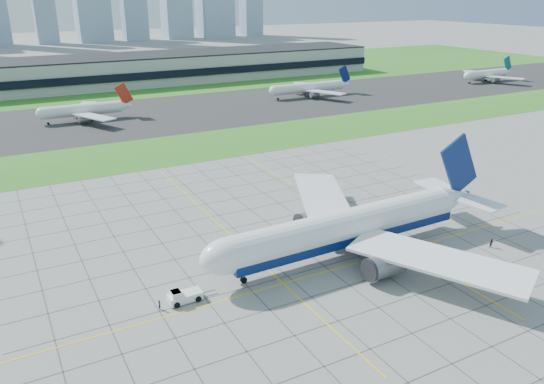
% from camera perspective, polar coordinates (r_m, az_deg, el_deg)
% --- Properties ---
extents(ground, '(1400.00, 1400.00, 0.00)m').
position_cam_1_polar(ground, '(101.61, 5.63, -7.93)').
color(ground, gray).
rests_on(ground, ground).
extents(grass_median, '(700.00, 35.00, 0.04)m').
position_cam_1_polar(grass_median, '(177.84, -10.72, 4.50)').
color(grass_median, '#277220').
rests_on(grass_median, ground).
extents(asphalt_taxiway, '(700.00, 75.00, 0.04)m').
position_cam_1_polar(asphalt_taxiway, '(229.39, -15.08, 7.78)').
color(asphalt_taxiway, '#383838').
rests_on(asphalt_taxiway, ground).
extents(grass_far, '(700.00, 145.00, 0.04)m').
position_cam_1_polar(grass_far, '(335.80, -19.79, 11.19)').
color(grass_far, '#277220').
rests_on(grass_far, ground).
extents(apron_markings, '(120.00, 130.00, 0.03)m').
position_cam_1_polar(apron_markings, '(110.08, 2.60, -5.47)').
color(apron_markings, '#474744').
rests_on(apron_markings, ground).
extents(terminal, '(260.00, 43.00, 15.80)m').
position_cam_1_polar(terminal, '(319.16, -11.94, 12.94)').
color(terminal, '#B7B7B2').
rests_on(terminal, ground).
extents(airliner, '(66.05, 66.92, 20.79)m').
position_cam_1_polar(airliner, '(104.26, 8.21, -3.79)').
color(airliner, white).
rests_on(airliner, ground).
extents(pushback_tug, '(8.30, 3.01, 2.30)m').
position_cam_1_polar(pushback_tug, '(91.25, -9.54, -10.99)').
color(pushback_tug, white).
rests_on(pushback_tug, ground).
extents(crew_near, '(0.56, 0.72, 1.76)m').
position_cam_1_polar(crew_near, '(89.93, -12.00, -11.80)').
color(crew_near, black).
rests_on(crew_near, ground).
extents(crew_far, '(0.98, 0.81, 1.86)m').
position_cam_1_polar(crew_far, '(116.51, 22.56, -5.11)').
color(crew_far, black).
rests_on(crew_far, ground).
extents(distant_jet_1, '(35.80, 42.66, 14.08)m').
position_cam_1_polar(distant_jet_1, '(227.51, -19.56, 8.35)').
color(distant_jet_1, white).
rests_on(distant_jet_1, ground).
extents(distant_jet_2, '(44.67, 42.66, 14.08)m').
position_cam_1_polar(distant_jet_2, '(267.31, 4.04, 11.16)').
color(distant_jet_2, white).
rests_on(distant_jet_2, ground).
extents(distant_jet_3, '(35.34, 42.66, 14.08)m').
position_cam_1_polar(distant_jet_3, '(336.31, 22.15, 11.68)').
color(distant_jet_3, white).
rests_on(distant_jet_3, ground).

